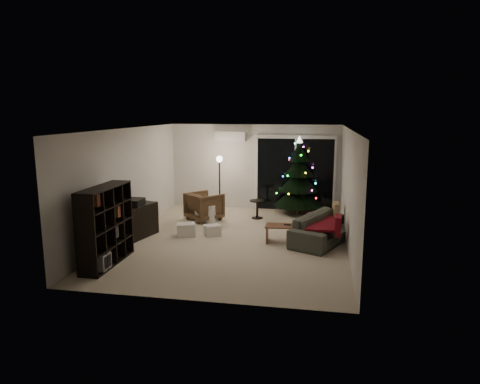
% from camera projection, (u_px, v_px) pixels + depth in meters
% --- Properties ---
extents(room, '(6.50, 7.51, 2.60)m').
position_uv_depth(room, '(262.00, 185.00, 10.92)').
color(room, beige).
rests_on(room, ground).
extents(bookshelf, '(0.89, 1.54, 1.51)m').
position_uv_depth(bookshelf, '(97.00, 225.00, 8.10)').
color(bookshelf, black).
rests_on(bookshelf, floor).
extents(media_cabinet, '(0.74, 1.29, 0.76)m').
position_uv_depth(media_cabinet, '(135.00, 222.00, 9.80)').
color(media_cabinet, black).
rests_on(media_cabinet, floor).
extents(stereo, '(0.38, 0.46, 0.16)m').
position_uv_depth(stereo, '(134.00, 202.00, 9.71)').
color(stereo, black).
rests_on(stereo, media_cabinet).
extents(armchair, '(1.14, 1.14, 0.75)m').
position_uv_depth(armchair, '(204.00, 206.00, 11.43)').
color(armchair, brown).
rests_on(armchair, floor).
extents(ottoman, '(0.59, 0.59, 0.45)m').
position_uv_depth(ottoman, '(208.00, 212.00, 11.37)').
color(ottoman, silver).
rests_on(ottoman, floor).
extents(cardboard_box_a, '(0.50, 0.44, 0.30)m').
position_uv_depth(cardboard_box_a, '(186.00, 230.00, 9.99)').
color(cardboard_box_a, silver).
rests_on(cardboard_box_a, floor).
extents(cardboard_box_b, '(0.45, 0.42, 0.25)m').
position_uv_depth(cardboard_box_b, '(212.00, 230.00, 10.04)').
color(cardboard_box_b, silver).
rests_on(cardboard_box_b, floor).
extents(side_table, '(0.41, 0.41, 0.50)m').
position_uv_depth(side_table, '(257.00, 209.00, 11.62)').
color(side_table, black).
rests_on(side_table, floor).
extents(floor_lamp, '(0.25, 0.25, 1.59)m').
position_uv_depth(floor_lamp, '(220.00, 186.00, 12.03)').
color(floor_lamp, black).
rests_on(floor_lamp, floor).
extents(sofa, '(1.62, 2.24, 0.61)m').
position_uv_depth(sofa, '(325.00, 228.00, 9.57)').
color(sofa, '#464C3D').
rests_on(sofa, floor).
extents(sofa_throw, '(0.65, 1.51, 0.05)m').
position_uv_depth(sofa_throw, '(321.00, 222.00, 9.56)').
color(sofa_throw, '#5F0610').
rests_on(sofa_throw, sofa).
extents(cushion_a, '(0.16, 0.41, 0.40)m').
position_uv_depth(cushion_a, '(336.00, 211.00, 10.11)').
color(cushion_a, tan).
rests_on(cushion_a, sofa).
extents(cushion_b, '(0.15, 0.41, 0.40)m').
position_uv_depth(cushion_b, '(338.00, 225.00, 8.85)').
color(cushion_b, '#5F0610').
rests_on(cushion_b, sofa).
extents(coffee_table, '(1.30, 0.54, 0.40)m').
position_uv_depth(coffee_table, '(294.00, 234.00, 9.46)').
color(coffee_table, brown).
rests_on(coffee_table, floor).
extents(remote_a, '(0.16, 0.05, 0.02)m').
position_uv_depth(remote_a, '(288.00, 225.00, 9.44)').
color(remote_a, black).
rests_on(remote_a, coffee_table).
extents(remote_b, '(0.15, 0.09, 0.02)m').
position_uv_depth(remote_b, '(299.00, 225.00, 9.45)').
color(remote_b, slate).
rests_on(remote_b, coffee_table).
extents(christmas_tree, '(1.58, 1.58, 2.20)m').
position_uv_depth(christmas_tree, '(299.00, 175.00, 11.99)').
color(christmas_tree, black).
rests_on(christmas_tree, floor).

